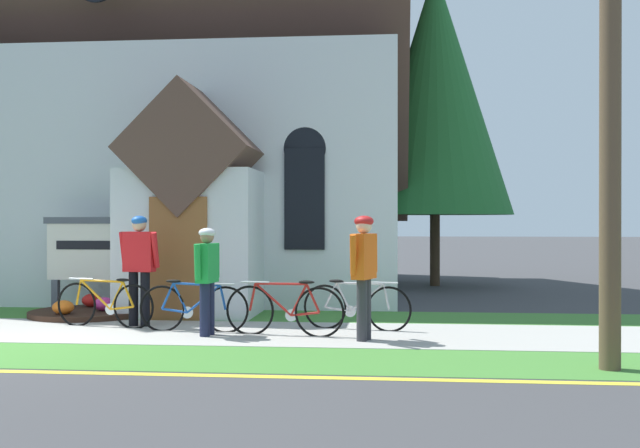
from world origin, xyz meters
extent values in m
plane|color=#3D3D3F|center=(0.00, 4.00, 0.00)|extent=(140.00, 140.00, 0.00)
cube|color=#A8A59E|center=(-0.42, 1.72, 0.01)|extent=(32.00, 2.53, 0.01)
cube|color=#427F33|center=(-0.42, 3.83, 0.00)|extent=(24.00, 1.70, 0.01)
cube|color=silver|center=(-0.42, 9.76, 2.58)|extent=(11.57, 10.15, 5.16)
cube|color=brown|center=(-0.42, 9.76, 6.85)|extent=(12.07, 10.33, 10.33)
cube|color=silver|center=(1.67, 3.88, 1.30)|extent=(2.40, 1.60, 2.60)
cube|color=brown|center=(1.67, 3.88, 2.95)|extent=(2.40, 1.80, 2.40)
cube|color=brown|center=(1.67, 3.06, 1.05)|extent=(1.00, 0.06, 2.10)
cube|color=black|center=(3.63, 4.65, 2.10)|extent=(0.76, 0.06, 1.90)
cone|color=black|center=(3.63, 4.65, 3.05)|extent=(0.80, 0.06, 0.80)
cube|color=#474C56|center=(-0.89, 3.92, 0.30)|extent=(0.12, 0.12, 0.61)
cube|color=#474C56|center=(0.66, 3.89, 0.30)|extent=(0.12, 0.12, 0.61)
cube|color=silver|center=(-0.11, 3.91, 1.12)|extent=(1.85, 0.11, 1.03)
cube|color=#474C56|center=(-0.11, 3.91, 1.70)|extent=(1.97, 0.15, 0.12)
cube|color=black|center=(-0.11, 3.86, 1.25)|extent=(1.48, 0.03, 0.16)
cylinder|color=#382319|center=(-0.11, 3.49, 0.05)|extent=(2.02, 2.02, 0.10)
ellipsoid|color=#CC338C|center=(0.21, 3.47, 0.22)|extent=(0.36, 0.36, 0.24)
ellipsoid|color=red|center=(-0.27, 4.08, 0.22)|extent=(0.36, 0.36, 0.24)
ellipsoid|color=orange|center=(-0.29, 2.90, 0.22)|extent=(0.36, 0.36, 0.24)
torus|color=black|center=(4.23, 1.45, 0.36)|extent=(0.75, 0.14, 0.75)
torus|color=black|center=(3.18, 1.59, 0.36)|extent=(0.75, 0.14, 0.75)
cylinder|color=#A51E19|center=(3.54, 1.54, 0.53)|extent=(0.58, 0.12, 0.48)
cylinder|color=#A51E19|center=(3.66, 1.53, 0.76)|extent=(0.79, 0.14, 0.04)
cylinder|color=#A51E19|center=(3.93, 1.49, 0.53)|extent=(0.27, 0.07, 0.48)
cylinder|color=#A51E19|center=(4.02, 1.47, 0.33)|extent=(0.43, 0.09, 0.09)
cylinder|color=#A51E19|center=(4.14, 1.46, 0.56)|extent=(0.23, 0.07, 0.42)
cylinder|color=#A51E19|center=(3.22, 1.59, 0.56)|extent=(0.12, 0.05, 0.41)
ellipsoid|color=black|center=(4.05, 1.47, 0.80)|extent=(0.25, 0.11, 0.05)
cylinder|color=silver|center=(3.27, 1.58, 0.78)|extent=(0.44, 0.09, 0.03)
cylinder|color=silver|center=(3.81, 1.50, 0.30)|extent=(0.18, 0.04, 0.18)
torus|color=black|center=(1.24, 2.03, 0.34)|extent=(0.71, 0.18, 0.72)
torus|color=black|center=(0.22, 2.25, 0.34)|extent=(0.71, 0.18, 0.72)
cylinder|color=orange|center=(0.57, 2.17, 0.51)|extent=(0.56, 0.15, 0.48)
cylinder|color=orange|center=(0.68, 2.15, 0.73)|extent=(0.76, 0.19, 0.05)
cylinder|color=orange|center=(0.95, 2.10, 0.51)|extent=(0.26, 0.09, 0.46)
cylinder|color=orange|center=(1.04, 2.08, 0.31)|extent=(0.42, 0.12, 0.09)
cylinder|color=orange|center=(1.15, 2.05, 0.53)|extent=(0.22, 0.08, 0.40)
cylinder|color=orange|center=(0.27, 2.24, 0.54)|extent=(0.12, 0.06, 0.41)
ellipsoid|color=black|center=(1.06, 2.07, 0.76)|extent=(0.25, 0.13, 0.05)
cylinder|color=silver|center=(0.31, 2.23, 0.76)|extent=(0.44, 0.12, 0.03)
cylinder|color=silver|center=(0.84, 2.12, 0.29)|extent=(0.18, 0.06, 0.18)
torus|color=black|center=(1.78, 1.80, 0.34)|extent=(0.72, 0.06, 0.72)
torus|color=black|center=(2.77, 1.76, 0.34)|extent=(0.72, 0.06, 0.72)
cylinder|color=#194CA5|center=(2.43, 1.78, 0.50)|extent=(0.54, 0.06, 0.45)
cylinder|color=#194CA5|center=(2.32, 1.78, 0.72)|extent=(0.74, 0.06, 0.07)
cylinder|color=#194CA5|center=(2.06, 1.79, 0.51)|extent=(0.25, 0.05, 0.46)
cylinder|color=#194CA5|center=(1.97, 1.79, 0.32)|extent=(0.40, 0.05, 0.09)
cylinder|color=#194CA5|center=(1.86, 1.80, 0.54)|extent=(0.21, 0.04, 0.41)
cylinder|color=#194CA5|center=(2.73, 1.76, 0.53)|extent=(0.12, 0.04, 0.37)
ellipsoid|color=black|center=(1.95, 1.79, 0.77)|extent=(0.24, 0.09, 0.05)
cylinder|color=silver|center=(2.69, 1.77, 0.73)|extent=(0.44, 0.04, 0.03)
cylinder|color=silver|center=(2.17, 1.79, 0.29)|extent=(0.18, 0.03, 0.18)
torus|color=black|center=(4.23, 2.35, 0.34)|extent=(0.70, 0.19, 0.71)
torus|color=black|center=(5.24, 2.12, 0.34)|extent=(0.70, 0.19, 0.71)
cylinder|color=#B7B7BC|center=(4.90, 2.20, 0.50)|extent=(0.55, 0.16, 0.46)
cylinder|color=#B7B7BC|center=(4.79, 2.22, 0.72)|extent=(0.75, 0.21, 0.04)
cylinder|color=#B7B7BC|center=(4.52, 2.28, 0.50)|extent=(0.26, 0.09, 0.45)
cylinder|color=#B7B7BC|center=(4.43, 2.30, 0.31)|extent=(0.41, 0.13, 0.09)
cylinder|color=#B7B7BC|center=(4.32, 2.33, 0.53)|extent=(0.22, 0.08, 0.40)
cylinder|color=#B7B7BC|center=(5.20, 2.13, 0.53)|extent=(0.12, 0.06, 0.39)
ellipsoid|color=black|center=(4.41, 2.31, 0.75)|extent=(0.25, 0.13, 0.05)
cylinder|color=silver|center=(5.16, 2.14, 0.74)|extent=(0.44, 0.13, 0.03)
cylinder|color=silver|center=(4.64, 2.26, 0.29)|extent=(0.18, 0.06, 0.18)
cylinder|color=#191E38|center=(2.58, 1.27, 0.39)|extent=(0.15, 0.15, 0.79)
cylinder|color=#191E38|center=(2.60, 1.45, 0.39)|extent=(0.15, 0.15, 0.79)
cube|color=green|center=(2.59, 1.36, 1.07)|extent=(0.26, 0.47, 0.57)
sphere|color=#936B51|center=(2.59, 1.36, 1.46)|extent=(0.20, 0.20, 0.20)
ellipsoid|color=silver|center=(2.59, 1.36, 1.52)|extent=(0.28, 0.25, 0.14)
cylinder|color=green|center=(2.51, 1.09, 1.10)|extent=(0.09, 0.14, 0.52)
cylinder|color=green|center=(2.67, 1.62, 1.10)|extent=(0.09, 0.09, 0.52)
cylinder|color=black|center=(1.36, 2.25, 0.44)|extent=(0.15, 0.15, 0.88)
cylinder|color=black|center=(1.16, 2.27, 0.44)|extent=(0.15, 0.15, 0.88)
cube|color=red|center=(1.26, 2.26, 1.20)|extent=(0.52, 0.27, 0.64)
sphere|color=tan|center=(1.26, 2.26, 1.63)|extent=(0.23, 0.23, 0.23)
ellipsoid|color=#1E59B2|center=(1.26, 2.26, 1.69)|extent=(0.28, 0.31, 0.16)
cylinder|color=red|center=(1.55, 2.18, 1.23)|extent=(0.09, 0.25, 0.58)
cylinder|color=red|center=(0.97, 2.34, 1.23)|extent=(0.09, 0.25, 0.58)
cylinder|color=#2D2D33|center=(4.92, 1.21, 0.44)|extent=(0.15, 0.15, 0.87)
cylinder|color=#2D2D33|center=(4.87, 1.06, 0.44)|extent=(0.15, 0.15, 0.87)
cube|color=#E55914|center=(4.90, 1.13, 1.19)|extent=(0.35, 0.53, 0.64)
sphere|color=beige|center=(4.90, 1.13, 1.62)|extent=(0.23, 0.23, 0.23)
ellipsoid|color=red|center=(4.90, 1.13, 1.69)|extent=(0.34, 0.32, 0.16)
cylinder|color=#E55914|center=(5.03, 1.40, 1.22)|extent=(0.09, 0.25, 0.57)
cylinder|color=#E55914|center=(4.76, 0.87, 1.22)|extent=(0.09, 0.23, 0.58)
cylinder|color=brown|center=(7.77, -0.70, 4.03)|extent=(0.24, 0.24, 8.07)
cylinder|color=#3D2D1E|center=(6.34, 10.63, 0.92)|extent=(0.26, 0.26, 1.85)
cone|color=#23662D|center=(6.34, 10.63, 5.06)|extent=(4.03, 4.03, 6.42)
camera|label=1|loc=(5.36, -9.78, 1.69)|focal=43.61mm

